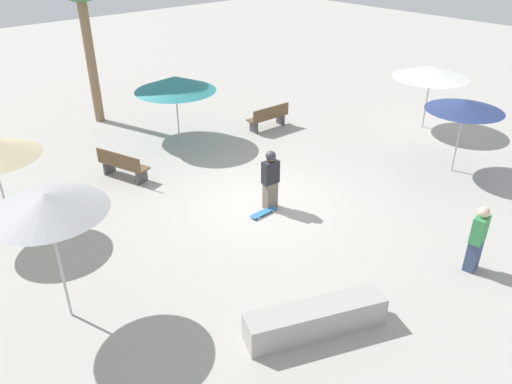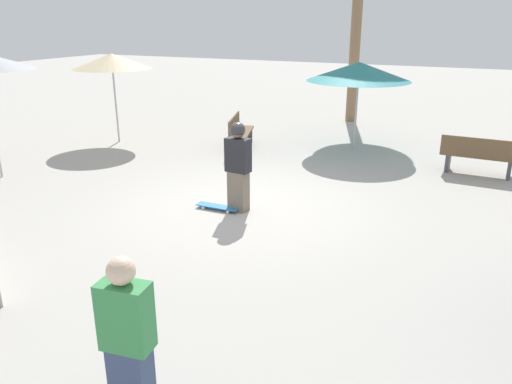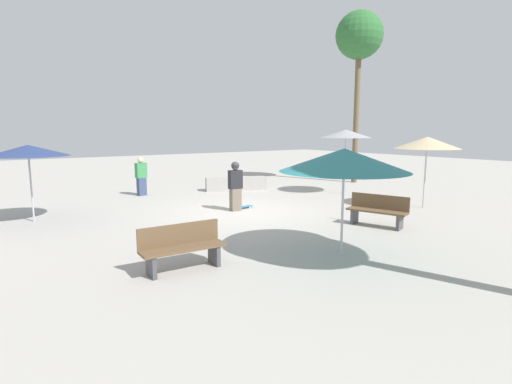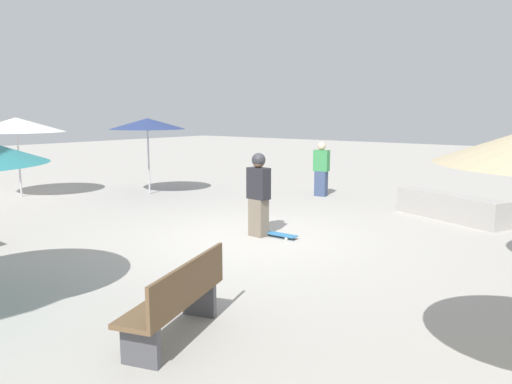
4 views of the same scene
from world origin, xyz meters
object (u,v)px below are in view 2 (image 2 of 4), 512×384
at_px(skateboard, 218,207).
at_px(skater_main, 238,164).
at_px(bench_near, 479,156).
at_px(bystander_watching, 128,342).
at_px(shade_umbrella_teal, 359,71).
at_px(shade_umbrella_tan, 112,61).
at_px(bench_far, 239,132).

bearing_deg(skateboard, skater_main, -158.63).
bearing_deg(bench_near, bystander_watching, -102.35).
distance_m(shade_umbrella_teal, shade_umbrella_tan, 6.45).
bearing_deg(shade_umbrella_teal, bench_near, 69.55).
relative_size(bench_far, bystander_watching, 1.08).
relative_size(skater_main, shade_umbrella_teal, 0.61).
height_order(skater_main, bystander_watching, skater_main).
bearing_deg(bystander_watching, bench_near, 67.44).
xyz_separation_m(skater_main, bystander_watching, (4.76, 1.42, -0.10)).
height_order(bench_near, bench_far, same).
bearing_deg(shade_umbrella_tan, shade_umbrella_teal, 108.09).
height_order(bench_far, shade_umbrella_tan, shade_umbrella_tan).
bearing_deg(bystander_watching, skateboard, 103.32).
xyz_separation_m(skateboard, shade_umbrella_teal, (-5.39, 1.08, 1.93)).
xyz_separation_m(skater_main, shade_umbrella_teal, (-5.25, 0.73, 1.13)).
relative_size(bench_near, shade_umbrella_tan, 0.68).
relative_size(skateboard, bystander_watching, 0.52).
distance_m(skateboard, shade_umbrella_tan, 6.44).
bearing_deg(bench_far, skater_main, 8.47).
bearing_deg(bench_far, shade_umbrella_teal, 96.01).
height_order(skateboard, bench_near, bench_near).
distance_m(bench_far, shade_umbrella_teal, 3.40).
xyz_separation_m(skater_main, bench_near, (-4.11, 3.77, -0.44)).
height_order(skater_main, skateboard, skater_main).
bearing_deg(skateboard, shade_umbrella_teal, -102.33).
relative_size(skateboard, bench_far, 0.48).
height_order(shade_umbrella_tan, bystander_watching, shade_umbrella_tan).
xyz_separation_m(skateboard, bench_far, (-4.15, -1.67, 0.37)).
bearing_deg(bystander_watching, shade_umbrella_tan, 122.73).
distance_m(shade_umbrella_tan, bystander_watching, 10.61).
xyz_separation_m(skateboard, bystander_watching, (4.61, 1.78, 0.71)).
height_order(skateboard, shade_umbrella_tan, shade_umbrella_tan).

